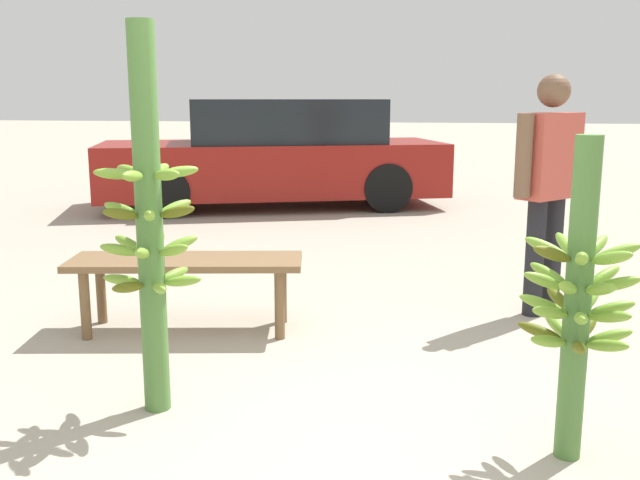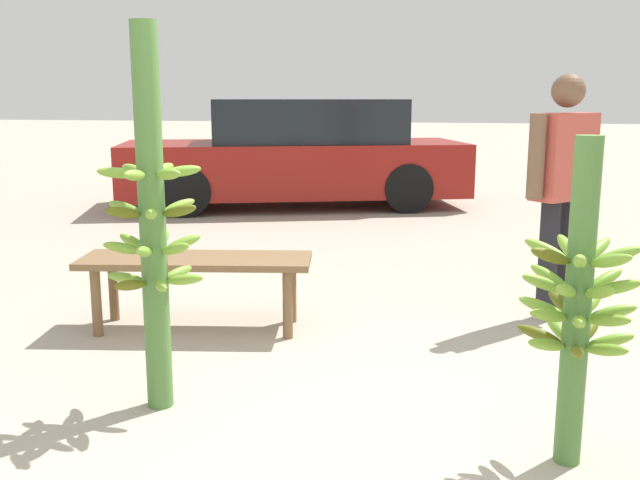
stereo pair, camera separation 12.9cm
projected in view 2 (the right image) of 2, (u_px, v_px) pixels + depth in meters
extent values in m
plane|color=#A89E8C|center=(352.00, 453.00, 2.87)|extent=(80.00, 80.00, 0.00)
cylinder|color=#4C7A38|center=(152.00, 223.00, 3.15)|extent=(0.12, 0.12, 1.73)
ellipsoid|color=#75A333|center=(117.00, 173.00, 3.07)|extent=(0.17, 0.12, 0.07)
ellipsoid|color=#75A333|center=(135.00, 175.00, 2.97)|extent=(0.05, 0.17, 0.07)
ellipsoid|color=#75A333|center=(168.00, 174.00, 3.01)|extent=(0.17, 0.13, 0.07)
ellipsoid|color=#75A333|center=(182.00, 171.00, 3.14)|extent=(0.17, 0.12, 0.07)
ellipsoid|color=#75A333|center=(164.00, 169.00, 3.24)|extent=(0.05, 0.17, 0.07)
ellipsoid|color=#75A333|center=(133.00, 170.00, 3.20)|extent=(0.17, 0.13, 0.07)
ellipsoid|color=#545914|center=(179.00, 211.00, 3.09)|extent=(0.18, 0.06, 0.09)
ellipsoid|color=#75A333|center=(179.00, 206.00, 3.23)|extent=(0.14, 0.17, 0.09)
ellipsoid|color=#75A333|center=(153.00, 205.00, 3.27)|extent=(0.11, 0.18, 0.09)
ellipsoid|color=#75A333|center=(125.00, 208.00, 3.18)|extent=(0.18, 0.06, 0.09)
ellipsoid|color=#545914|center=(123.00, 213.00, 3.05)|extent=(0.14, 0.17, 0.09)
ellipsoid|color=#75A333|center=(151.00, 214.00, 3.00)|extent=(0.11, 0.18, 0.09)
ellipsoid|color=#75A333|center=(133.00, 242.00, 3.24)|extent=(0.18, 0.11, 0.09)
ellipsoid|color=#75A333|center=(122.00, 248.00, 3.11)|extent=(0.17, 0.14, 0.09)
ellipsoid|color=#75A333|center=(144.00, 252.00, 3.03)|extent=(0.07, 0.18, 0.09)
ellipsoid|color=#75A333|center=(175.00, 249.00, 3.09)|extent=(0.18, 0.11, 0.09)
ellipsoid|color=#75A333|center=(183.00, 243.00, 3.23)|extent=(0.17, 0.14, 0.09)
ellipsoid|color=#75A333|center=(162.00, 239.00, 3.30)|extent=(0.07, 0.18, 0.09)
ellipsoid|color=#75A333|center=(185.00, 280.00, 3.18)|extent=(0.18, 0.06, 0.07)
ellipsoid|color=#75A333|center=(178.00, 273.00, 3.31)|extent=(0.11, 0.18, 0.07)
ellipsoid|color=#75A333|center=(149.00, 272.00, 3.32)|extent=(0.14, 0.17, 0.07)
ellipsoid|color=#75A333|center=(125.00, 278.00, 3.21)|extent=(0.18, 0.06, 0.07)
ellipsoid|color=#545914|center=(130.00, 285.00, 3.09)|extent=(0.11, 0.18, 0.07)
ellipsoid|color=#75A333|center=(161.00, 286.00, 3.07)|extent=(0.14, 0.17, 0.07)
cylinder|color=#4C7A38|center=(577.00, 306.00, 2.68)|extent=(0.10, 0.10, 1.27)
ellipsoid|color=#75A333|center=(567.00, 247.00, 2.77)|extent=(0.09, 0.19, 0.10)
ellipsoid|color=#75A333|center=(546.00, 250.00, 2.71)|extent=(0.19, 0.11, 0.10)
ellipsoid|color=#545914|center=(551.00, 256.00, 2.60)|extent=(0.18, 0.13, 0.10)
ellipsoid|color=#75A333|center=(580.00, 261.00, 2.52)|extent=(0.08, 0.19, 0.10)
ellipsoid|color=#75A333|center=(611.00, 261.00, 2.53)|extent=(0.16, 0.17, 0.10)
ellipsoid|color=#75A333|center=(618.00, 255.00, 2.62)|extent=(0.18, 0.06, 0.10)
ellipsoid|color=#75A333|center=(598.00, 249.00, 2.73)|extent=(0.14, 0.18, 0.10)
ellipsoid|color=#75A333|center=(605.00, 280.00, 2.72)|extent=(0.17, 0.15, 0.10)
ellipsoid|color=#75A333|center=(575.00, 275.00, 2.79)|extent=(0.05, 0.18, 0.10)
ellipsoid|color=#75A333|center=(549.00, 277.00, 2.76)|extent=(0.17, 0.15, 0.10)
ellipsoid|color=#75A333|center=(544.00, 283.00, 2.66)|extent=(0.19, 0.08, 0.10)
ellipsoid|color=#75A333|center=(566.00, 291.00, 2.56)|extent=(0.12, 0.18, 0.10)
ellipsoid|color=#75A333|center=(600.00, 293.00, 2.54)|extent=(0.12, 0.18, 0.10)
ellipsoid|color=#75A333|center=(617.00, 288.00, 2.61)|extent=(0.19, 0.09, 0.10)
ellipsoid|color=#75A333|center=(591.00, 304.00, 2.78)|extent=(0.13, 0.18, 0.09)
ellipsoid|color=#545914|center=(560.00, 302.00, 2.81)|extent=(0.11, 0.19, 0.09)
ellipsoid|color=#75A333|center=(541.00, 307.00, 2.75)|extent=(0.19, 0.10, 0.09)
ellipsoid|color=#75A333|center=(549.00, 316.00, 2.63)|extent=(0.18, 0.14, 0.09)
ellipsoid|color=#75A333|center=(579.00, 322.00, 2.56)|extent=(0.06, 0.19, 0.09)
ellipsoid|color=#75A333|center=(609.00, 320.00, 2.58)|extent=(0.17, 0.16, 0.09)
ellipsoid|color=#75A333|center=(613.00, 312.00, 2.68)|extent=(0.19, 0.07, 0.09)
ellipsoid|color=#75A333|center=(547.00, 345.00, 2.66)|extent=(0.18, 0.14, 0.09)
ellipsoid|color=#545914|center=(577.00, 352.00, 2.58)|extent=(0.06, 0.19, 0.09)
ellipsoid|color=#75A333|center=(606.00, 350.00, 2.60)|extent=(0.17, 0.16, 0.09)
ellipsoid|color=#75A333|center=(611.00, 341.00, 2.70)|extent=(0.19, 0.07, 0.09)
ellipsoid|color=#545914|center=(589.00, 332.00, 2.80)|extent=(0.13, 0.18, 0.09)
ellipsoid|color=#75A333|center=(558.00, 329.00, 2.83)|extent=(0.11, 0.19, 0.09)
ellipsoid|color=#545914|center=(539.00, 335.00, 2.77)|extent=(0.19, 0.10, 0.09)
cylinder|color=black|center=(567.00, 256.00, 4.67)|extent=(0.17, 0.17, 0.77)
cylinder|color=black|center=(548.00, 260.00, 4.56)|extent=(0.17, 0.17, 0.77)
cube|color=#BF4C3F|center=(564.00, 157.00, 4.49)|extent=(0.44, 0.45, 0.54)
cylinder|color=brown|center=(590.00, 153.00, 4.64)|extent=(0.15, 0.15, 0.52)
cylinder|color=brown|center=(537.00, 156.00, 4.33)|extent=(0.15, 0.15, 0.52)
sphere|color=brown|center=(568.00, 91.00, 4.41)|extent=(0.21, 0.21, 0.21)
cube|color=brown|center=(196.00, 260.00, 4.33)|extent=(1.45, 0.68, 0.04)
cylinder|color=brown|center=(113.00, 289.00, 4.55)|extent=(0.06, 0.06, 0.41)
cylinder|color=brown|center=(292.00, 290.00, 4.51)|extent=(0.06, 0.06, 0.41)
cylinder|color=brown|center=(96.00, 303.00, 4.24)|extent=(0.06, 0.06, 0.41)
cylinder|color=brown|center=(288.00, 305.00, 4.20)|extent=(0.06, 0.06, 0.41)
cube|color=maroon|center=(293.00, 168.00, 9.37)|extent=(4.69, 3.00, 0.67)
cube|color=black|center=(307.00, 121.00, 9.27)|extent=(2.78, 2.23, 0.55)
cylinder|color=black|center=(186.00, 192.00, 8.52)|extent=(0.64, 0.39, 0.61)
cylinder|color=black|center=(193.00, 178.00, 9.98)|extent=(0.64, 0.39, 0.61)
cylinder|color=black|center=(408.00, 188.00, 8.84)|extent=(0.64, 0.39, 0.61)
cylinder|color=black|center=(383.00, 175.00, 10.30)|extent=(0.64, 0.39, 0.61)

